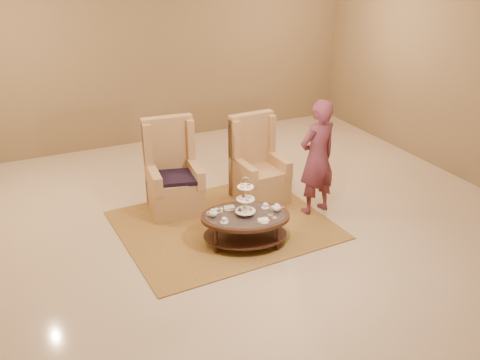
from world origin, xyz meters
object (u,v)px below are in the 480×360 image
armchair_left (173,180)px  armchair_right (257,171)px  tea_table (245,220)px  person (317,158)px

armchair_left → armchair_right: 1.26m
tea_table → person: person is taller
armchair_right → person: bearing=-56.2°
tea_table → person: size_ratio=0.80×
person → armchair_right: bearing=-62.8°
armchair_right → person: (0.55, -0.75, 0.40)m
tea_table → armchair_right: 1.36m
tea_table → armchair_right: armchair_right is taller
armchair_left → person: 2.07m
tea_table → armchair_left: 1.44m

